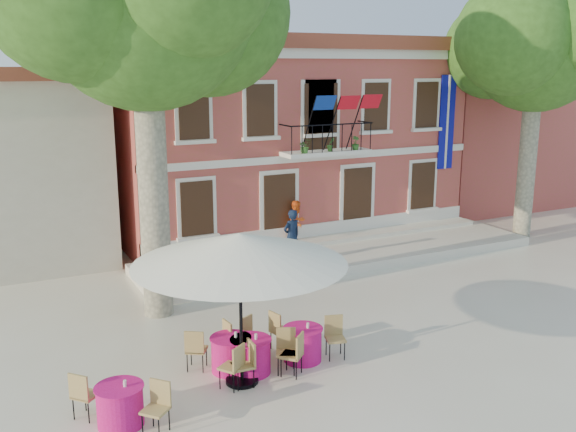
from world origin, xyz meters
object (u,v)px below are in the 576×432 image
at_px(pedestrian_orange, 297,223).
at_px(cafe_table_0, 120,404).
at_px(plane_tree_west, 144,0).
at_px(pedestrian_navy, 292,236).
at_px(cafe_table_1, 303,342).
at_px(patio_umbrella, 240,249).
at_px(cafe_table_3, 251,354).
at_px(plane_tree_east, 537,46).
at_px(cafe_table_2, 231,352).

height_order(pedestrian_orange, cafe_table_0, pedestrian_orange).
bearing_deg(pedestrian_orange, plane_tree_west, -172.49).
bearing_deg(pedestrian_navy, cafe_table_1, 52.06).
relative_size(plane_tree_west, pedestrian_navy, 6.26).
relative_size(plane_tree_west, patio_umbrella, 2.51).
bearing_deg(cafe_table_3, plane_tree_west, 101.20).
distance_m(plane_tree_east, cafe_table_2, 16.71).
xyz_separation_m(plane_tree_west, plane_tree_east, (14.78, 1.57, -0.84)).
relative_size(plane_tree_west, pedestrian_orange, 6.88).
relative_size(pedestrian_navy, cafe_table_3, 0.92).
height_order(pedestrian_orange, cafe_table_2, pedestrian_orange).
xyz_separation_m(pedestrian_navy, cafe_table_2, (-4.31, -5.56, -0.73)).
relative_size(plane_tree_east, pedestrian_orange, 6.15).
bearing_deg(plane_tree_west, pedestrian_orange, 30.14).
relative_size(plane_tree_east, cafe_table_0, 5.67).
bearing_deg(plane_tree_east, plane_tree_west, -173.93).
distance_m(plane_tree_west, patio_umbrella, 6.82).
bearing_deg(cafe_table_1, cafe_table_0, -168.63).
distance_m(plane_tree_west, cafe_table_2, 8.51).
bearing_deg(pedestrian_orange, cafe_table_2, -149.05).
bearing_deg(pedestrian_orange, cafe_table_0, -156.14).
bearing_deg(pedestrian_navy, plane_tree_west, 5.67).
bearing_deg(pedestrian_navy, patio_umbrella, 41.95).
height_order(plane_tree_west, cafe_table_3, plane_tree_west).
bearing_deg(cafe_table_0, cafe_table_1, 11.37).
height_order(pedestrian_navy, cafe_table_0, pedestrian_navy).
bearing_deg(cafe_table_3, patio_umbrella, -137.63).
bearing_deg(plane_tree_east, pedestrian_navy, 179.67).
bearing_deg(cafe_table_2, cafe_table_0, -157.09).
xyz_separation_m(plane_tree_east, cafe_table_1, (-12.68, -5.76, -6.69)).
bearing_deg(patio_umbrella, plane_tree_east, 23.10).
bearing_deg(cafe_table_2, patio_umbrella, -89.51).
xyz_separation_m(pedestrian_navy, cafe_table_1, (-2.69, -5.81, -0.73)).
xyz_separation_m(patio_umbrella, cafe_table_1, (1.61, 0.34, -2.46)).
xyz_separation_m(pedestrian_orange, cafe_table_1, (-3.82, -7.62, -0.66)).
distance_m(plane_tree_west, cafe_table_0, 9.31).
distance_m(pedestrian_orange, cafe_table_1, 8.55).
xyz_separation_m(pedestrian_navy, cafe_table_0, (-6.91, -6.66, -0.74)).
relative_size(pedestrian_navy, cafe_table_1, 0.95).
height_order(plane_tree_east, cafe_table_0, plane_tree_east).
distance_m(pedestrian_navy, cafe_table_3, 7.09).
distance_m(plane_tree_east, patio_umbrella, 16.10).
height_order(plane_tree_west, patio_umbrella, plane_tree_west).
xyz_separation_m(plane_tree_east, patio_umbrella, (-14.29, -6.10, -4.24)).
bearing_deg(plane_tree_west, plane_tree_east, 6.07).
bearing_deg(cafe_table_1, pedestrian_navy, 65.16).
relative_size(patio_umbrella, pedestrian_orange, 2.74).
bearing_deg(cafe_table_0, plane_tree_east, 21.35).
height_order(plane_tree_west, pedestrian_orange, plane_tree_west).
height_order(plane_tree_east, cafe_table_1, plane_tree_east).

